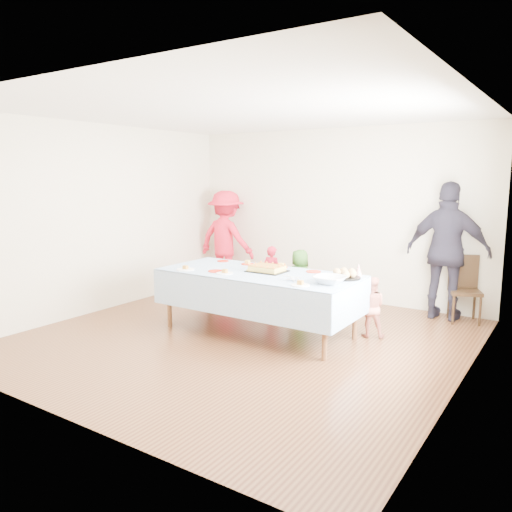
{
  "coord_description": "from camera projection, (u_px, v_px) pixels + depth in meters",
  "views": [
    {
      "loc": [
        3.35,
        -4.83,
        1.97
      ],
      "look_at": [
        -0.03,
        0.3,
        0.97
      ],
      "focal_mm": 35.0,
      "sensor_mm": 36.0,
      "label": 1
    }
  ],
  "objects": [
    {
      "name": "ground",
      "position": [
        244.0,
        338.0,
        6.11
      ],
      "size": [
        5.0,
        5.0,
        0.0
      ],
      "primitive_type": "plane",
      "color": "#482414",
      "rests_on": "ground"
    },
    {
      "name": "room_walls",
      "position": [
        248.0,
        193.0,
        5.8
      ],
      "size": [
        5.04,
        5.04,
        2.72
      ],
      "color": "beige",
      "rests_on": "ground"
    },
    {
      "name": "party_table",
      "position": [
        258.0,
        276.0,
        6.2
      ],
      "size": [
        2.5,
        1.1,
        0.78
      ],
      "color": "brown",
      "rests_on": "ground"
    },
    {
      "name": "birthday_cake",
      "position": [
        267.0,
        269.0,
        6.22
      ],
      "size": [
        0.46,
        0.35,
        0.08
      ],
      "color": "black",
      "rests_on": "party_table"
    },
    {
      "name": "rolls_tray",
      "position": [
        345.0,
        274.0,
        5.81
      ],
      "size": [
        0.37,
        0.37,
        0.11
      ],
      "color": "black",
      "rests_on": "party_table"
    },
    {
      "name": "punch_bowl",
      "position": [
        330.0,
        280.0,
        5.52
      ],
      "size": [
        0.36,
        0.36,
        0.09
      ],
      "primitive_type": "imported",
      "color": "silver",
      "rests_on": "party_table"
    },
    {
      "name": "party_hat",
      "position": [
        359.0,
        270.0,
        5.95
      ],
      "size": [
        0.09,
        0.09,
        0.15
      ],
      "primitive_type": "cone",
      "color": "silver",
      "rests_on": "party_table"
    },
    {
      "name": "fork_pile",
      "position": [
        293.0,
        278.0,
        5.67
      ],
      "size": [
        0.24,
        0.18,
        0.07
      ],
      "primitive_type": null,
      "color": "white",
      "rests_on": "party_table"
    },
    {
      "name": "plate_red_far_a",
      "position": [
        223.0,
        261.0,
        6.97
      ],
      "size": [
        0.16,
        0.16,
        0.01
      ],
      "primitive_type": "cylinder",
      "color": "red",
      "rests_on": "party_table"
    },
    {
      "name": "plate_red_far_b",
      "position": [
        248.0,
        264.0,
        6.73
      ],
      "size": [
        0.18,
        0.18,
        0.01
      ],
      "primitive_type": "cylinder",
      "color": "red",
      "rests_on": "party_table"
    },
    {
      "name": "plate_red_far_c",
      "position": [
        281.0,
        267.0,
        6.5
      ],
      "size": [
        0.17,
        0.17,
        0.01
      ],
      "primitive_type": "cylinder",
      "color": "red",
      "rests_on": "party_table"
    },
    {
      "name": "plate_red_far_d",
      "position": [
        313.0,
        271.0,
        6.2
      ],
      "size": [
        0.18,
        0.18,
        0.01
      ],
      "primitive_type": "cylinder",
      "color": "red",
      "rests_on": "party_table"
    },
    {
      "name": "plate_red_near",
      "position": [
        216.0,
        271.0,
        6.23
      ],
      "size": [
        0.19,
        0.19,
        0.01
      ],
      "primitive_type": "cylinder",
      "color": "red",
      "rests_on": "party_table"
    },
    {
      "name": "plate_white_left",
      "position": [
        185.0,
        269.0,
        6.34
      ],
      "size": [
        0.23,
        0.23,
        0.01
      ],
      "primitive_type": "cylinder",
      "color": "white",
      "rests_on": "party_table"
    },
    {
      "name": "plate_white_mid",
      "position": [
        225.0,
        273.0,
        6.09
      ],
      "size": [
        0.21,
        0.21,
        0.01
      ],
      "primitive_type": "cylinder",
      "color": "white",
      "rests_on": "party_table"
    },
    {
      "name": "plate_white_right",
      "position": [
        300.0,
        285.0,
        5.43
      ],
      "size": [
        0.21,
        0.21,
        0.01
      ],
      "primitive_type": "cylinder",
      "color": "white",
      "rests_on": "party_table"
    },
    {
      "name": "dining_chair",
      "position": [
        464.0,
        285.0,
        6.78
      ],
      "size": [
        0.51,
        0.51,
        0.9
      ],
      "rotation": [
        0.0,
        0.0,
        0.39
      ],
      "color": "black",
      "rests_on": "ground"
    },
    {
      "name": "toddler_left",
      "position": [
        272.0,
        273.0,
        7.88
      ],
      "size": [
        0.33,
        0.22,
        0.88
      ],
      "primitive_type": "imported",
      "rotation": [
        0.0,
        0.0,
        3.11
      ],
      "color": "red",
      "rests_on": "ground"
    },
    {
      "name": "toddler_mid",
      "position": [
        300.0,
        280.0,
        7.29
      ],
      "size": [
        0.49,
        0.37,
        0.91
      ],
      "primitive_type": "imported",
      "rotation": [
        0.0,
        0.0,
        2.96
      ],
      "color": "#336722",
      "rests_on": "ground"
    },
    {
      "name": "toddler_right",
      "position": [
        371.0,
        307.0,
        6.11
      ],
      "size": [
        0.44,
        0.4,
        0.75
      ],
      "primitive_type": "imported",
      "rotation": [
        0.0,
        0.0,
        3.52
      ],
      "color": "#CF7560",
      "rests_on": "ground"
    },
    {
      "name": "adult_left",
      "position": [
        226.0,
        239.0,
        8.83
      ],
      "size": [
        1.11,
        0.65,
        1.71
      ],
      "primitive_type": "imported",
      "rotation": [
        0.0,
        0.0,
        3.13
      ],
      "color": "red",
      "rests_on": "ground"
    },
    {
      "name": "adult_right",
      "position": [
        448.0,
        251.0,
        6.77
      ],
      "size": [
        1.12,
        0.49,
        1.89
      ],
      "primitive_type": "imported",
      "rotation": [
        0.0,
        0.0,
        3.12
      ],
      "color": "#272432",
      "rests_on": "ground"
    }
  ]
}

